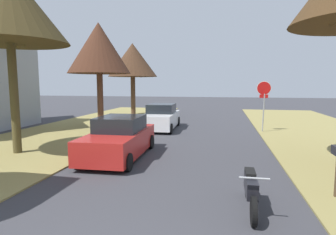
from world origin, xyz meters
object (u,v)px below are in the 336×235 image
street_tree_left_mid_a (8,5)px  parked_sedan_red (119,139)px  stop_sign_far (264,95)px  parked_sedan_white (161,117)px  street_tree_left_far (133,60)px  street_tree_left_mid_b (99,49)px  parked_motorcycle (251,189)px

street_tree_left_mid_a → parked_sedan_red: street_tree_left_mid_a is taller
stop_sign_far → parked_sedan_white: bearing=179.3°
street_tree_left_mid_a → street_tree_left_far: street_tree_left_mid_a is taller
street_tree_left_mid_b → parked_sedan_red: size_ratio=1.47×
stop_sign_far → street_tree_left_mid_a: (-10.49, -7.34, 3.66)m
stop_sign_far → street_tree_left_mid_b: street_tree_left_mid_b is taller
street_tree_left_far → parked_motorcycle: street_tree_left_far is taller
street_tree_left_far → parked_sedan_red: 14.27m
parked_sedan_red → street_tree_left_mid_a: bearing=-175.3°
street_tree_left_mid_b → stop_sign_far: bearing=3.1°
street_tree_left_far → parked_sedan_red: street_tree_left_far is taller
street_tree_left_mid_b → parked_motorcycle: bearing=-50.9°
stop_sign_far → parked_sedan_white: 6.32m
street_tree_left_far → parked_sedan_white: (3.85, -6.06, -4.11)m
parked_motorcycle → street_tree_left_mid_a: bearing=158.7°
street_tree_left_mid_a → street_tree_left_far: size_ratio=1.17×
street_tree_left_mid_a → street_tree_left_far: 13.52m
street_tree_left_mid_b → street_tree_left_far: street_tree_left_mid_b is taller
parked_sedan_red → street_tree_left_far: bearing=106.1°
stop_sign_far → street_tree_left_mid_b: 10.37m
stop_sign_far → street_tree_left_far: (-10.01, 6.13, 2.66)m
parked_sedan_red → stop_sign_far: bearing=48.4°
stop_sign_far → street_tree_left_far: bearing=148.5°
parked_motorcycle → street_tree_left_mid_b: bearing=129.1°
stop_sign_far → parked_motorcycle: bearing=-98.6°
street_tree_left_mid_a → parked_sedan_white: 10.00m
street_tree_left_mid_a → parked_motorcycle: (8.86, -3.45, -5.36)m
stop_sign_far → parked_sedan_red: (-6.22, -6.99, -1.45)m
street_tree_left_mid_b → parked_motorcycle: 13.97m
parked_sedan_red → parked_sedan_white: bearing=89.5°
parked_sedan_red → parked_motorcycle: size_ratio=2.17×
parked_sedan_red → parked_motorcycle: bearing=-39.6°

